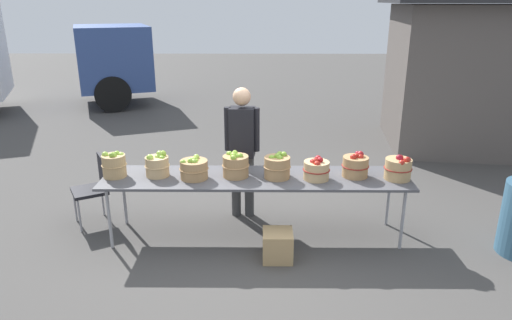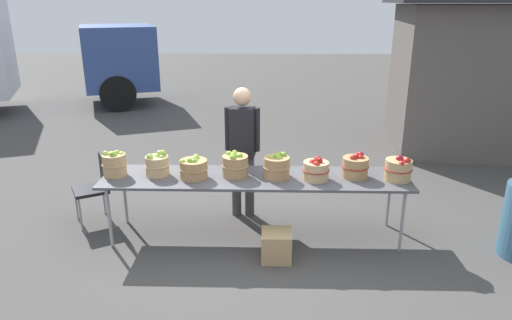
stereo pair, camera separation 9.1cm
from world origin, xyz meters
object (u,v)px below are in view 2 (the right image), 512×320
object	(u,v)px
vendor_adult	(243,143)
apple_basket_green_4	(277,167)
market_table	(255,179)
apple_basket_red_0	(316,170)
apple_basket_green_3	(235,165)
apple_basket_red_2	(398,169)
folding_chair	(96,184)
apple_basket_green_0	(114,164)
apple_basket_green_2	(194,168)
apple_basket_green_1	(157,164)
apple_basket_red_1	(355,166)
produce_crate	(276,245)

from	to	relation	value
vendor_adult	apple_basket_green_4	bearing A→B (deg)	130.98
market_table	apple_basket_red_0	size ratio (longest dim) A/B	11.38
apple_basket_green_3	apple_basket_red_2	world-z (taller)	apple_basket_green_3
apple_basket_red_0	folding_chair	xyz separation A→B (m)	(-2.67, 0.40, -0.36)
apple_basket_green_0	apple_basket_green_2	size ratio (longest dim) A/B	0.93
apple_basket_green_1	apple_basket_red_1	bearing A→B (deg)	0.18
apple_basket_green_1	apple_basket_red_0	size ratio (longest dim) A/B	0.95
apple_basket_red_0	apple_basket_red_2	distance (m)	0.92
apple_basket_green_4	vendor_adult	xyz separation A→B (m)	(-0.42, 0.58, 0.10)
apple_basket_green_0	apple_basket_red_1	xyz separation A→B (m)	(2.75, 0.03, -0.01)
apple_basket_green_1	apple_basket_green_3	size ratio (longest dim) A/B	0.93
produce_crate	apple_basket_green_1	bearing A→B (deg)	158.16
apple_basket_green_0	apple_basket_red_2	distance (m)	3.21
apple_basket_green_1	vendor_adult	xyz separation A→B (m)	(0.95, 0.54, 0.10)
market_table	apple_basket_red_1	bearing A→B (deg)	1.55
apple_basket_green_2	apple_basket_red_2	size ratio (longest dim) A/B	1.06
apple_basket_red_1	vendor_adult	xyz separation A→B (m)	(-1.31, 0.53, 0.11)
apple_basket_green_1	apple_basket_green_4	distance (m)	1.37
apple_basket_green_3	apple_basket_red_2	distance (m)	1.83
apple_basket_green_1	apple_basket_red_0	bearing A→B (deg)	-2.69
folding_chair	apple_basket_green_1	bearing A→B (deg)	40.58
apple_basket_green_0	folding_chair	bearing A→B (deg)	138.34
apple_basket_green_1	apple_basket_green_3	world-z (taller)	apple_basket_green_3
apple_basket_red_1	market_table	bearing A→B (deg)	-178.45
apple_basket_green_0	produce_crate	size ratio (longest dim) A/B	0.95
apple_basket_green_2	apple_basket_red_0	world-z (taller)	apple_basket_red_0
apple_basket_green_2	apple_basket_red_2	world-z (taller)	apple_basket_red_2
vendor_adult	apple_basket_green_3	bearing A→B (deg)	89.33
apple_basket_green_1	apple_basket_green_3	bearing A→B (deg)	-0.53
vendor_adult	produce_crate	bearing A→B (deg)	116.27
market_table	apple_basket_green_0	distance (m)	1.62
apple_basket_red_2	apple_basket_green_1	bearing A→B (deg)	178.43
apple_basket_green_3	apple_basket_green_4	bearing A→B (deg)	-4.37
apple_basket_green_3	produce_crate	size ratio (longest dim) A/B	0.98
market_table	apple_basket_green_4	distance (m)	0.30
apple_basket_red_0	folding_chair	world-z (taller)	apple_basket_red_0
apple_basket_green_3	apple_basket_red_2	xyz separation A→B (m)	(1.83, -0.07, -0.00)
folding_chair	apple_basket_green_4	bearing A→B (deg)	51.41
apple_basket_green_1	apple_basket_green_4	world-z (taller)	apple_basket_green_4
apple_basket_red_0	apple_basket_red_1	world-z (taller)	apple_basket_red_1
apple_basket_red_0	produce_crate	bearing A→B (deg)	-133.60
market_table	apple_basket_green_3	bearing A→B (deg)	176.15
market_table	apple_basket_green_3	size ratio (longest dim) A/B	11.15
vendor_adult	folding_chair	size ratio (longest dim) A/B	1.95
apple_basket_green_1	vendor_adult	bearing A→B (deg)	29.44
apple_basket_green_4	folding_chair	bearing A→B (deg)	170.83
produce_crate	apple_basket_green_3	bearing A→B (deg)	131.21
apple_basket_green_3	folding_chair	size ratio (longest dim) A/B	0.36
apple_basket_green_2	folding_chair	world-z (taller)	apple_basket_green_2
apple_basket_green_2	produce_crate	world-z (taller)	apple_basket_green_2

